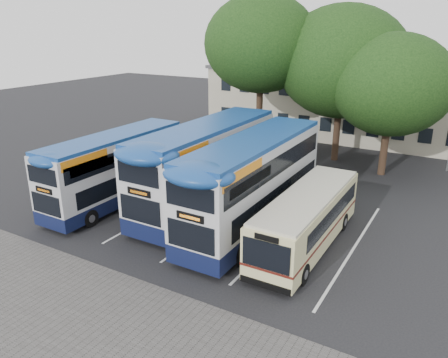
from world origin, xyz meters
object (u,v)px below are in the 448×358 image
bus_dd_mid (208,162)px  tree_mid (343,62)px  tree_right (392,85)px  bus_single (308,217)px  bus_dd_left (116,166)px  tree_left (261,44)px  bus_dd_right (254,179)px

bus_dd_mid → tree_mid: bearing=74.3°
tree_mid → tree_right: tree_mid is taller
bus_dd_mid → bus_single: bearing=-15.1°
tree_mid → bus_dd_left: tree_mid is taller
tree_right → bus_single: bearing=-93.9°
bus_single → tree_mid: bearing=101.7°
tree_left → bus_dd_left: size_ratio=1.24×
bus_dd_left → bus_dd_mid: bus_dd_mid is taller
bus_dd_mid → bus_single: bus_dd_mid is taller
bus_dd_mid → bus_dd_right: size_ratio=1.02×
bus_dd_left → tree_mid: bearing=60.4°
tree_right → bus_single: 13.52m
tree_mid → tree_right: (3.86, -1.76, -1.18)m
tree_left → tree_mid: tree_left is taller
bus_dd_left → bus_dd_right: (8.29, 1.08, 0.34)m
tree_right → bus_dd_mid: size_ratio=0.83×
tree_left → bus_dd_left: tree_left is taller
tree_left → bus_single: bearing=-55.5°
tree_left → tree_right: 9.82m
tree_left → bus_dd_mid: (2.10, -10.84, -5.91)m
tree_left → tree_right: tree_left is taller
tree_mid → bus_dd_right: bearing=-90.6°
bus_dd_left → bus_dd_mid: bearing=23.9°
tree_left → bus_single: (8.66, -12.61, -7.03)m
bus_dd_left → bus_dd_right: bus_dd_right is taller
tree_right → tree_mid: bearing=155.5°
tree_mid → tree_right: bearing=-24.5°
tree_right → bus_dd_right: 13.11m
tree_left → tree_right: bearing=0.3°
tree_left → tree_mid: 6.07m
bus_dd_left → bus_single: bearing=1.9°
bus_dd_left → bus_dd_right: size_ratio=0.87×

